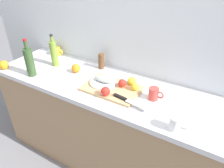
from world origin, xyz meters
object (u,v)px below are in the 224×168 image
coffee_mug_0 (176,124)px  coffee_mug_2 (154,94)px  lemon_0 (135,87)px  white_plate (103,82)px  cutting_board (112,88)px  fish_fillet (103,80)px  chef_knife (126,100)px  wine_bottle (30,62)px  orange_0 (76,68)px  coffee_mug_1 (57,51)px  olive_oil_bottle (54,53)px  pepper_mill (101,61)px

coffee_mug_0 → coffee_mug_2: bearing=134.2°
lemon_0 → coffee_mug_0: 0.45m
lemon_0 → white_plate: bearing=-171.5°
cutting_board → fish_fillet: size_ratio=2.72×
chef_knife → wine_bottle: size_ratio=0.89×
coffee_mug_2 → orange_0: coffee_mug_2 is taller
wine_bottle → coffee_mug_0: 1.27m
coffee_mug_0 → coffee_mug_1: bearing=161.4°
fish_fillet → coffee_mug_0: bearing=-17.7°
coffee_mug_0 → orange_0: bearing=164.5°
wine_bottle → coffee_mug_2: size_ratio=2.92×
lemon_0 → olive_oil_bottle: size_ratio=0.20×
coffee_mug_2 → pepper_mill: bearing=160.0°
chef_knife → pepper_mill: pepper_mill is taller
orange_0 → coffee_mug_0: bearing=-15.5°
olive_oil_bottle → coffee_mug_2: size_ratio=2.67×
coffee_mug_2 → orange_0: size_ratio=1.43×
lemon_0 → coffee_mug_2: 0.16m
fish_fillet → orange_0: 0.33m
fish_fillet → lemon_0: size_ratio=2.74×
cutting_board → chef_knife: size_ratio=1.50×
cutting_board → coffee_mug_2: coffee_mug_2 is taller
coffee_mug_1 → coffee_mug_2: bearing=-11.3°
white_plate → wine_bottle: bearing=-164.6°
olive_oil_bottle → orange_0: olive_oil_bottle is taller
white_plate → pepper_mill: pepper_mill is taller
orange_0 → pepper_mill: 0.24m
cutting_board → white_plate: bearing=169.6°
chef_knife → lemon_0: bearing=100.1°
cutting_board → coffee_mug_1: coffee_mug_1 is taller
chef_knife → orange_0: (-0.59, 0.18, 0.01)m
chef_knife → coffee_mug_1: size_ratio=2.34×
white_plate → coffee_mug_1: 0.77m
white_plate → chef_knife: chef_knife is taller
coffee_mug_1 → orange_0: bearing=-25.5°
lemon_0 → wine_bottle: bearing=-166.6°
cutting_board → lemon_0: lemon_0 is taller
coffee_mug_1 → olive_oil_bottle: bearing=-50.7°
cutting_board → fish_fillet: 0.10m
coffee_mug_2 → wine_bottle: bearing=-169.2°
wine_bottle → chef_knife: bearing=3.4°
chef_knife → coffee_mug_0: 0.39m
coffee_mug_1 → lemon_0: bearing=-12.3°
wine_bottle → coffee_mug_1: size_ratio=2.64×
orange_0 → coffee_mug_1: bearing=154.5°
olive_oil_bottle → lemon_0: bearing=-2.3°
fish_fillet → coffee_mug_1: 0.77m
orange_0 → cutting_board: bearing=-10.7°
white_plate → lemon_0: lemon_0 is taller
fish_fillet → olive_oil_bottle: size_ratio=0.54×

